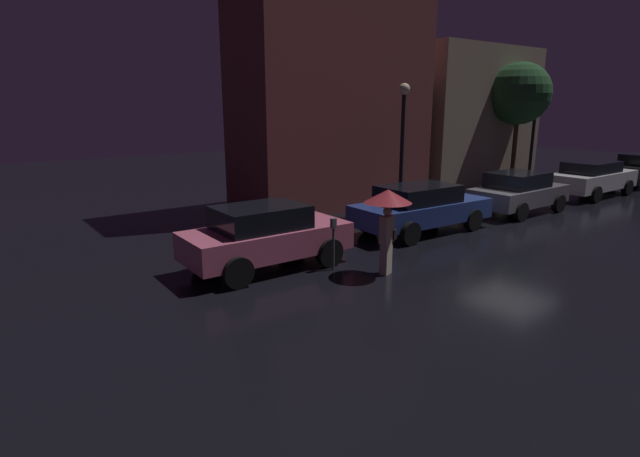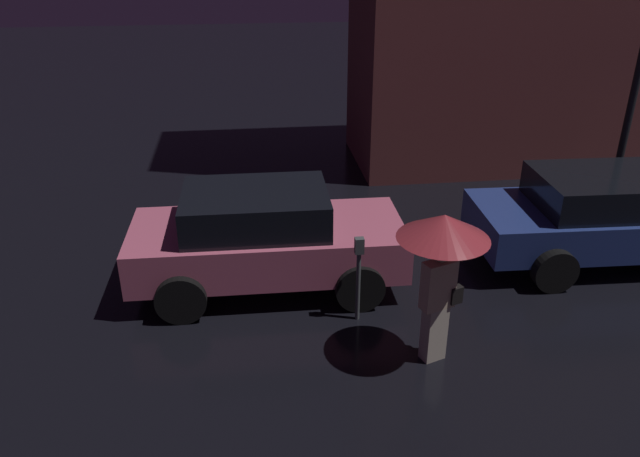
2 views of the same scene
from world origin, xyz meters
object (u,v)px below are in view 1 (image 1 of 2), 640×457
object	(u,v)px
parked_car_blue	(421,207)
parked_car_white	(592,178)
parking_meter	(333,238)
parked_car_grey	(518,192)
pedestrian_with_umbrella	(388,206)
street_lamp_near	(403,129)
street_lamp_far	(535,110)
parked_car_pink	(265,235)

from	to	relation	value
parked_car_blue	parked_car_white	bearing A→B (deg)	1.50
parked_car_blue	parking_meter	bearing A→B (deg)	-161.87
parked_car_grey	pedestrian_with_umbrella	size ratio (longest dim) A/B	1.99
pedestrian_with_umbrella	parked_car_grey	bearing A→B (deg)	-5.88
street_lamp_near	street_lamp_far	world-z (taller)	street_lamp_far
parked_car_pink	street_lamp_near	distance (m)	7.58
pedestrian_with_umbrella	street_lamp_far	xyz separation A→B (m)	(13.60, 4.70, 1.95)
parked_car_pink	parked_car_blue	xyz separation A→B (m)	(5.56, 0.17, -0.03)
parked_car_blue	parked_car_grey	distance (m)	4.95
parked_car_pink	street_lamp_near	world-z (taller)	street_lamp_near
parked_car_pink	street_lamp_near	bearing A→B (deg)	19.56
pedestrian_with_umbrella	parking_meter	distance (m)	1.49
parked_car_blue	pedestrian_with_umbrella	world-z (taller)	pedestrian_with_umbrella
parked_car_pink	parked_car_grey	world-z (taller)	parked_car_pink
parked_car_white	street_lamp_far	xyz separation A→B (m)	(-0.45, 2.61, 2.76)
street_lamp_far	parked_car_blue	bearing A→B (deg)	-166.06
parked_car_white	pedestrian_with_umbrella	bearing A→B (deg)	-171.23
parking_meter	parked_car_blue	bearing A→B (deg)	15.98
parked_car_blue	pedestrian_with_umbrella	bearing A→B (deg)	-146.10
parked_car_white	parking_meter	bearing A→B (deg)	-175.36
street_lamp_near	parked_car_white	bearing A→B (deg)	-13.95
parked_car_blue	parking_meter	size ratio (longest dim) A/B	3.67
parked_car_white	street_lamp_far	distance (m)	3.82
parked_car_white	parked_car_grey	bearing A→B (deg)	-179.27
parked_car_blue	parking_meter	xyz separation A→B (m)	(-4.36, -1.25, 0.00)
parked_car_pink	pedestrian_with_umbrella	xyz separation A→B (m)	(1.98, -2.05, 0.80)
street_lamp_near	parked_car_blue	bearing A→B (deg)	-121.47
parked_car_grey	parked_car_pink	bearing A→B (deg)	179.41
parked_car_pink	parking_meter	world-z (taller)	parked_car_pink
parked_car_grey	street_lamp_far	size ratio (longest dim) A/B	0.78
parked_car_grey	street_lamp_near	xyz separation A→B (m)	(-3.63, 2.32, 2.22)
pedestrian_with_umbrella	street_lamp_near	world-z (taller)	street_lamp_near
parked_car_blue	street_lamp_far	distance (m)	10.69
parked_car_pink	street_lamp_far	world-z (taller)	street_lamp_far
parked_car_grey	parking_meter	size ratio (longest dim) A/B	3.15
parked_car_pink	pedestrian_with_umbrella	world-z (taller)	pedestrian_with_umbrella
parked_car_pink	street_lamp_far	distance (m)	16.04
parked_car_blue	street_lamp_near	distance (m)	3.36
parked_car_blue	street_lamp_far	world-z (taller)	street_lamp_far
parked_car_grey	street_lamp_near	bearing A→B (deg)	146.86
street_lamp_near	parking_meter	bearing A→B (deg)	-149.07
parked_car_blue	parked_car_grey	xyz separation A→B (m)	(4.95, -0.16, -0.01)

